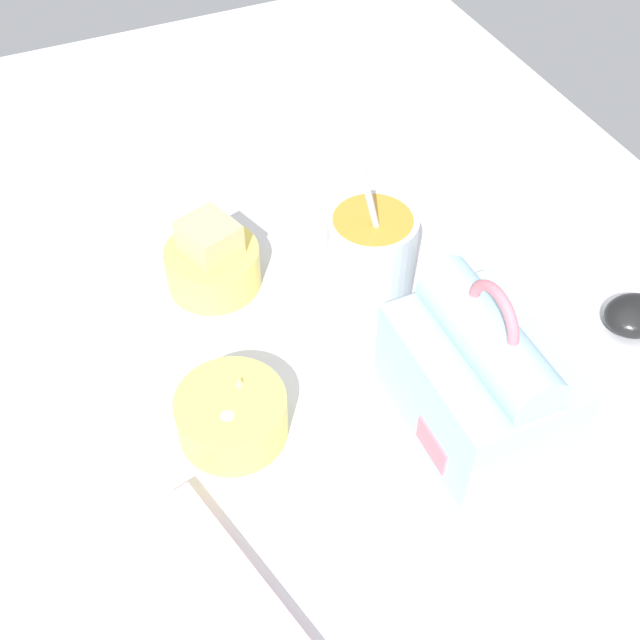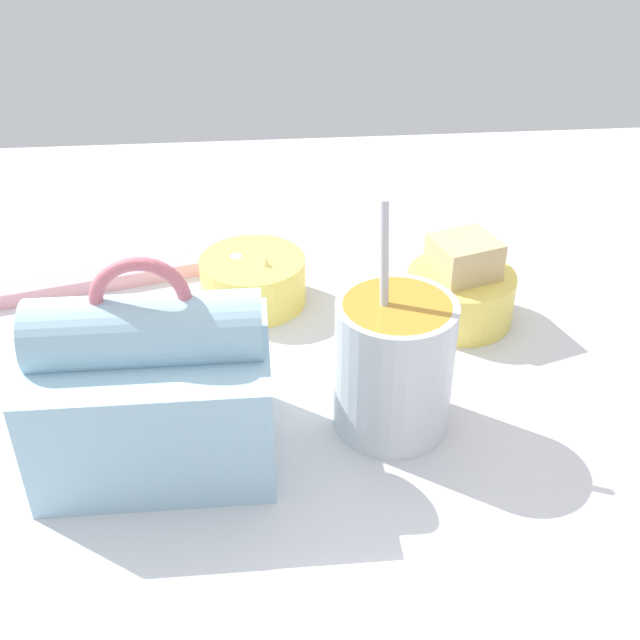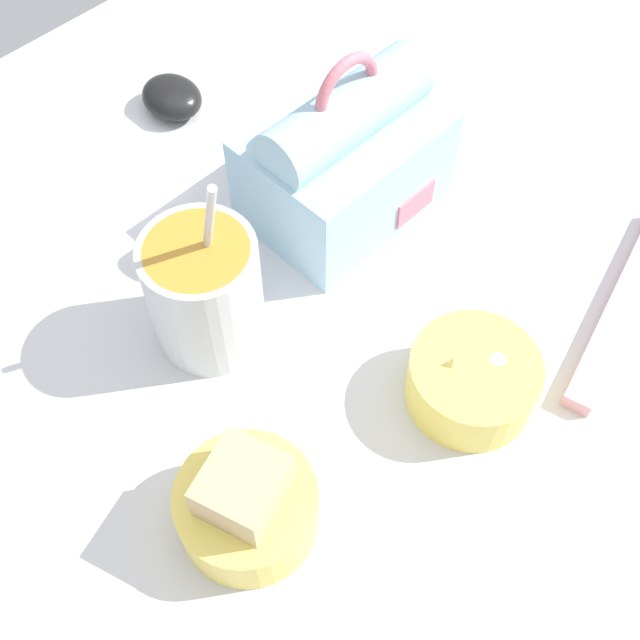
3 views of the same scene
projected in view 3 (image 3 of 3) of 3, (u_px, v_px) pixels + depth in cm
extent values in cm
cube|color=silver|center=(297.00, 412.00, 66.94)|extent=(140.00, 110.00, 2.00)
cube|color=#9EC6DB|center=(344.00, 169.00, 73.98)|extent=(17.50, 12.59, 10.00)
cylinder|color=#9EC6DB|center=(346.00, 115.00, 68.53)|extent=(16.63, 5.50, 5.50)
cube|color=#DB707F|center=(416.00, 204.00, 74.58)|extent=(4.90, 0.30, 3.00)
torus|color=#DB707F|center=(347.00, 92.00, 66.46)|extent=(7.13, 1.00, 7.13)
cylinder|color=silver|center=(208.00, 291.00, 65.51)|extent=(9.46, 9.46, 11.44)
cylinder|color=#C6892D|center=(199.00, 250.00, 60.97)|extent=(8.32, 8.32, 0.60)
cylinder|color=silver|center=(208.00, 236.00, 59.78)|extent=(0.70, 3.86, 12.94)
cylinder|color=#EFD65B|center=(247.00, 508.00, 58.79)|extent=(10.50, 10.50, 4.98)
cube|color=tan|center=(245.00, 495.00, 56.49)|extent=(7.12, 6.78, 6.98)
cylinder|color=#EFD65B|center=(472.00, 381.00, 64.66)|extent=(10.57, 10.57, 4.94)
ellipsoid|color=white|center=(494.00, 369.00, 64.17)|extent=(2.88, 2.88, 3.38)
cone|color=#F4DB84|center=(450.00, 371.00, 63.58)|extent=(4.78, 4.78, 4.19)
sphere|color=#4C5623|center=(506.00, 404.00, 63.64)|extent=(1.27, 1.27, 1.27)
sphere|color=#4C5623|center=(504.00, 395.00, 64.05)|extent=(1.27, 1.27, 1.27)
ellipsoid|color=black|center=(172.00, 97.00, 84.08)|extent=(5.80, 6.94, 3.39)
cube|color=pink|center=(623.00, 304.00, 70.78)|extent=(23.46, 8.23, 1.60)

